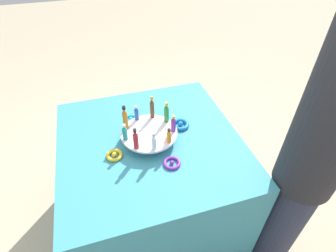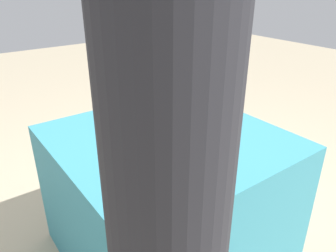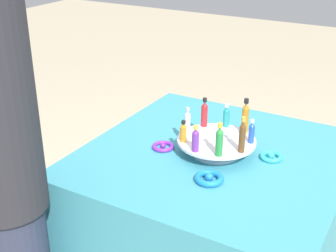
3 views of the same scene
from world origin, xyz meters
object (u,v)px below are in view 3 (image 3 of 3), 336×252
object	(u,v)px
bottle_orange	(183,132)
ribbon_bow_gold	(222,129)
bottle_teal	(226,116)
bottle_blue	(252,132)
bottle_brown	(242,136)
bottle_red	(204,113)
display_stand	(216,144)
ribbon_bow_purple	(163,146)
ribbon_bow_teal	(271,157)
bottle_amber	(245,117)
person_figure	(2,169)
bottle_green	(219,141)
bottle_clear	(187,121)
bottle_purple	(195,139)
ribbon_bow_blue	(209,178)

from	to	relation	value
bottle_orange	ribbon_bow_gold	bearing A→B (deg)	-7.72
bottle_orange	bottle_teal	bearing A→B (deg)	-22.38
bottle_blue	bottle_brown	bearing A→B (deg)	177.62
bottle_red	ribbon_bow_gold	size ratio (longest dim) A/B	1.40
bottle_orange	ribbon_bow_gold	world-z (taller)	bottle_orange
ribbon_bow_gold	display_stand	bearing A→B (deg)	-162.04
bottle_brown	ribbon_bow_gold	bearing A→B (deg)	36.52
ribbon_bow_purple	ribbon_bow_teal	distance (m)	0.44
bottle_amber	bottle_red	world-z (taller)	bottle_amber
bottle_red	person_figure	bearing A→B (deg)	153.00
bottle_red	person_figure	xyz separation A→B (m)	(-0.75, 0.38, -0.01)
bottle_green	ribbon_bow_gold	world-z (taller)	bottle_green
bottle_clear	bottle_green	distance (m)	0.24
bottle_blue	bottle_purple	xyz separation A→B (m)	(-0.17, 0.16, 0.00)
bottle_red	bottle_purple	size ratio (longest dim) A/B	1.20
bottle_purple	ribbon_bow_gold	size ratio (longest dim) A/B	1.17
person_figure	bottle_orange	bearing A→B (deg)	3.15
ribbon_bow_purple	display_stand	bearing A→B (deg)	-72.04
bottle_purple	ribbon_bow_blue	bearing A→B (deg)	-128.42
display_stand	bottle_purple	world-z (taller)	bottle_purple
bottle_clear	bottle_green	bearing A→B (deg)	-122.38
bottle_clear	bottle_orange	world-z (taller)	bottle_clear
display_stand	bottle_red	bearing A→B (deg)	47.62
bottle_purple	person_figure	distance (m)	0.70
bottle_amber	bottle_orange	bearing A→B (deg)	137.62
bottle_blue	ribbon_bow_gold	size ratio (longest dim) A/B	1.09
bottle_orange	ribbon_bow_teal	bearing A→B (deg)	-64.57
ribbon_bow_teal	ribbon_bow_gold	distance (m)	0.31
display_stand	bottle_teal	distance (m)	0.15
bottle_brown	ribbon_bow_teal	size ratio (longest dim) A/B	1.61
bottle_clear	ribbon_bow_teal	distance (m)	0.37
bottle_amber	bottle_purple	bearing A→B (deg)	157.62
person_figure	ribbon_bow_gold	bearing A→B (deg)	10.67
bottle_teal	ribbon_bow_gold	xyz separation A→B (m)	(0.08, 0.05, -0.10)
bottle_orange	ribbon_bow_teal	world-z (taller)	bottle_orange
bottle_orange	ribbon_bow_purple	bearing A→B (deg)	81.65
bottle_teal	bottle_orange	distance (m)	0.24
bottle_teal	ribbon_bow_blue	size ratio (longest dim) A/B	0.93
display_stand	ribbon_bow_gold	xyz separation A→B (m)	(0.21, 0.07, -0.03)
bottle_amber	ribbon_bow_gold	xyz separation A→B (m)	(0.10, 0.14, -0.12)
bottle_teal	person_figure	size ratio (longest dim) A/B	0.06
bottle_red	ribbon_bow_purple	distance (m)	0.22
ribbon_bow_blue	ribbon_bow_teal	bearing A→B (deg)	-27.04
bottle_green	bottle_red	bearing A→B (deg)	37.62
person_figure	bottle_clear	bearing A→B (deg)	8.63
display_stand	person_figure	xyz separation A→B (m)	(-0.66, 0.48, 0.07)
bottle_clear	bottle_purple	distance (m)	0.18
bottle_amber	bottle_purple	xyz separation A→B (m)	(-0.25, 0.10, -0.02)
bottle_green	ribbon_bow_teal	distance (m)	0.27
bottle_clear	bottle_blue	bearing A→B (deg)	-82.38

